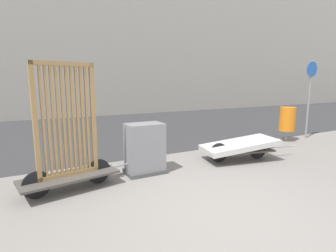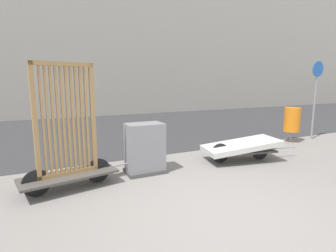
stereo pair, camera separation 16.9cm
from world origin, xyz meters
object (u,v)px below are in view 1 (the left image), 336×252
at_px(bike_cart_with_mattress, 239,146).
at_px(sign_post, 310,89).
at_px(utility_cabinet, 145,150).
at_px(bike_cart_with_bedframe, 68,147).
at_px(trash_bin, 287,119).

distance_m(bike_cart_with_mattress, sign_post, 4.10).
distance_m(bike_cart_with_mattress, utility_cabinet, 2.36).
bearing_deg(sign_post, utility_cabinet, -173.68).
bearing_deg(bike_cart_with_mattress, bike_cart_with_bedframe, -168.14).
height_order(bike_cart_with_bedframe, trash_bin, bike_cart_with_bedframe).
relative_size(bike_cart_with_bedframe, sign_post, 0.91).
distance_m(bike_cart_with_bedframe, sign_post, 7.72).
bearing_deg(trash_bin, bike_cart_with_mattress, -162.18).
bearing_deg(bike_cart_with_bedframe, trash_bin, -3.24).
bearing_deg(trash_bin, utility_cabinet, -172.42).
relative_size(utility_cabinet, sign_post, 0.40).
distance_m(bike_cart_with_bedframe, trash_bin, 6.70).
relative_size(bike_cart_with_mattress, sign_post, 0.94).
bearing_deg(sign_post, trash_bin, 179.60).
height_order(bike_cart_with_mattress, trash_bin, trash_bin).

